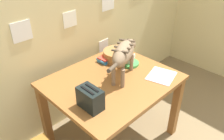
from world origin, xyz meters
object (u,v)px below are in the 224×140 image
(cat, at_px, (124,53))
(magazine, at_px, (161,76))
(dining_table, at_px, (112,88))
(toaster, at_px, (90,98))
(saucer_bowl, at_px, (130,63))
(coffee_mug, at_px, (130,58))
(wicker_basket, at_px, (117,55))
(book_stack, at_px, (107,58))

(cat, xyz_separation_m, magazine, (0.25, -0.25, -0.23))
(dining_table, height_order, toaster, toaster)
(saucer_bowl, bearing_deg, magazine, -82.59)
(magazine, bearing_deg, toaster, 154.42)
(saucer_bowl, xyz_separation_m, magazine, (0.05, -0.35, -0.01))
(coffee_mug, height_order, wicker_basket, coffee_mug)
(magazine, bearing_deg, book_stack, 89.59)
(dining_table, relative_size, magazine, 4.29)
(dining_table, distance_m, toaster, 0.45)
(dining_table, bearing_deg, toaster, -158.12)
(wicker_basket, bearing_deg, magazine, -83.26)
(magazine, xyz_separation_m, wicker_basket, (-0.06, 0.52, 0.05))
(cat, bearing_deg, saucer_bowl, 90.00)
(dining_table, relative_size, coffee_mug, 8.93)
(dining_table, distance_m, magazine, 0.47)
(cat, bearing_deg, dining_table, -133.04)
(saucer_bowl, distance_m, book_stack, 0.25)
(magazine, bearing_deg, saucer_bowl, 81.81)
(saucer_bowl, bearing_deg, dining_table, -168.49)
(book_stack, distance_m, wicker_basket, 0.11)
(magazine, distance_m, book_stack, 0.59)
(cat, xyz_separation_m, book_stack, (0.10, 0.32, -0.21))
(magazine, relative_size, book_stack, 1.29)
(cat, bearing_deg, coffee_mug, 89.62)
(cat, relative_size, toaster, 3.11)
(saucer_bowl, height_order, book_stack, book_stack)
(cat, xyz_separation_m, coffee_mug, (0.21, 0.10, -0.17))
(cat, relative_size, book_stack, 3.09)
(cat, distance_m, coffee_mug, 0.29)
(book_stack, bearing_deg, wicker_basket, -30.16)
(saucer_bowl, height_order, coffee_mug, coffee_mug)
(cat, distance_m, magazine, 0.43)
(dining_table, xyz_separation_m, saucer_bowl, (0.32, 0.06, 0.11))
(dining_table, xyz_separation_m, magazine, (0.36, -0.29, 0.10))
(dining_table, height_order, coffee_mug, coffee_mug)
(cat, relative_size, wicker_basket, 2.16)
(book_stack, height_order, toaster, toaster)
(cat, distance_m, toaster, 0.54)
(coffee_mug, height_order, book_stack, coffee_mug)
(cat, distance_m, saucer_bowl, 0.32)
(magazine, xyz_separation_m, toaster, (-0.75, 0.13, 0.08))
(coffee_mug, distance_m, wicker_basket, 0.17)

